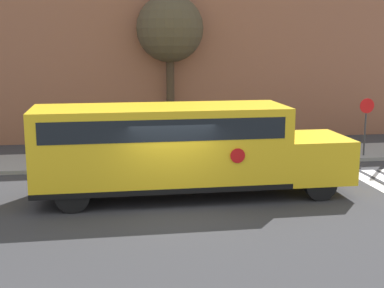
% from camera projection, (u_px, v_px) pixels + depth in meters
% --- Properties ---
extents(ground_plane, '(60.00, 60.00, 0.00)m').
position_uv_depth(ground_plane, '(173.00, 209.00, 15.73)').
color(ground_plane, '#333335').
extents(sidewalk_strip, '(44.00, 3.00, 0.15)m').
position_uv_depth(sidewalk_strip, '(153.00, 159.00, 22.02)').
color(sidewalk_strip, gray).
rests_on(sidewalk_strip, ground).
extents(building_backdrop, '(32.00, 4.00, 9.84)m').
position_uv_depth(building_backdrop, '(141.00, 40.00, 27.39)').
color(building_backdrop, '#935B42').
rests_on(building_backdrop, ground).
extents(school_bus, '(9.89, 2.57, 2.90)m').
position_uv_depth(school_bus, '(178.00, 146.00, 16.68)').
color(school_bus, yellow).
rests_on(school_bus, ground).
extents(stop_sign, '(0.62, 0.10, 2.55)m').
position_uv_depth(stop_sign, '(366.00, 120.00, 22.12)').
color(stop_sign, '#38383A').
rests_on(stop_sign, ground).
extents(tree_near_sidewalk, '(3.16, 3.16, 7.02)m').
position_uv_depth(tree_near_sidewalk, '(170.00, 30.00, 25.04)').
color(tree_near_sidewalk, '#423323').
rests_on(tree_near_sidewalk, ground).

